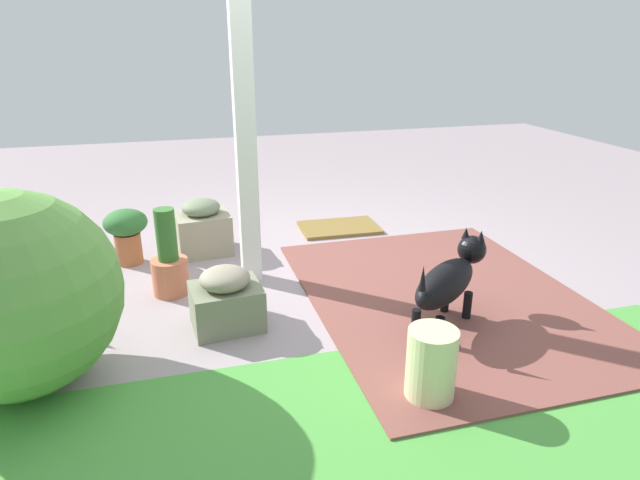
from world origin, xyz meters
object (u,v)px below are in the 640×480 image
dog (449,279)px  ceramic_urn (431,365)px  stone_planter_nearest (203,228)px  terracotta_pot_tall (169,264)px  terracotta_pot_spiky (6,274)px  round_shrub (13,295)px  doormat (339,228)px  porch_pillar (244,104)px  stone_planter_mid (226,300)px  terracotta_pot_broad (126,231)px

dog → ceramic_urn: (0.42, 0.63, -0.13)m
stone_planter_nearest → terracotta_pot_tall: (0.28, 0.72, 0.01)m
terracotta_pot_spiky → terracotta_pot_tall: terracotta_pot_spiky is taller
stone_planter_nearest → ceramic_urn: stone_planter_nearest is taller
round_shrub → stone_planter_nearest: bearing=-121.6°
doormat → ceramic_urn: bearing=82.7°
porch_pillar → dog: (-1.05, 1.02, -0.94)m
terracotta_pot_tall → stone_planter_mid: bearing=119.5°
terracotta_pot_spiky → terracotta_pot_tall: (-0.98, -0.08, -0.08)m
round_shrub → terracotta_pot_tall: bearing=-128.7°
stone_planter_mid → doormat: size_ratio=0.63×
terracotta_pot_spiky → doormat: bearing=-157.5°
dog → doormat: (0.10, -1.87, -0.30)m
stone_planter_mid → terracotta_pot_tall: 0.66m
porch_pillar → stone_planter_mid: size_ratio=5.69×
stone_planter_mid → dog: 1.35m
terracotta_pot_spiky → doormat: terracotta_pot_spiky is taller
porch_pillar → terracotta_pot_tall: 1.19m
round_shrub → terracotta_pot_spiky: 0.88m
terracotta_pot_tall → dog: bearing=150.3°
stone_planter_mid → terracotta_pot_tall: (0.32, -0.57, 0.04)m
stone_planter_nearest → ceramic_urn: 2.45m
terracotta_pot_broad → ceramic_urn: size_ratio=1.16×
dog → ceramic_urn: size_ratio=1.88×
stone_planter_nearest → terracotta_pot_tall: size_ratio=0.75×
porch_pillar → dog: porch_pillar is taller
ceramic_urn → doormat: size_ratio=0.53×
dog → ceramic_urn: bearing=56.2°
round_shrub → terracotta_pot_broad: bearing=-105.2°
terracotta_pot_tall → doormat: size_ratio=0.86×
porch_pillar → stone_planter_mid: 1.29m
stone_planter_nearest → terracotta_pot_spiky: (1.25, 0.80, 0.09)m
terracotta_pot_tall → ceramic_urn: 1.96m
stone_planter_mid → dog: dog is taller
stone_planter_nearest → round_shrub: bearing=58.4°
stone_planter_mid → ceramic_urn: 1.32m
doormat → terracotta_pot_spiky: bearing=22.5°
ceramic_urn → doormat: ceramic_urn is taller
doormat → terracotta_pot_tall: bearing=32.0°
terracotta_pot_broad → doormat: bearing=-170.2°
stone_planter_nearest → terracotta_pot_spiky: bearing=32.6°
stone_planter_mid → round_shrub: (1.04, 0.33, 0.33)m
stone_planter_nearest → dog: bearing=129.3°
stone_planter_mid → terracotta_pot_broad: (0.63, -1.21, 0.09)m
stone_planter_nearest → doormat: 1.28m
round_shrub → terracotta_pot_broad: round_shrub is taller
round_shrub → terracotta_pot_broad: 1.61m
stone_planter_nearest → dog: size_ratio=0.65×
porch_pillar → terracotta_pot_spiky: 1.84m
stone_planter_mid → dog: bearing=164.8°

